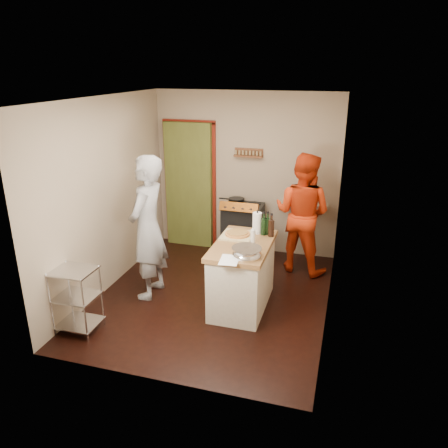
% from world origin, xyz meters
% --- Properties ---
extents(floor, '(3.50, 3.50, 0.00)m').
position_xyz_m(floor, '(0.00, 0.00, 0.00)').
color(floor, black).
rests_on(floor, ground).
extents(back_wall, '(3.00, 0.44, 2.60)m').
position_xyz_m(back_wall, '(-0.64, 1.78, 1.13)').
color(back_wall, tan).
rests_on(back_wall, ground).
extents(left_wall, '(0.04, 3.50, 2.60)m').
position_xyz_m(left_wall, '(-1.50, 0.00, 1.30)').
color(left_wall, tan).
rests_on(left_wall, ground).
extents(right_wall, '(0.04, 3.50, 2.60)m').
position_xyz_m(right_wall, '(1.50, 0.00, 1.30)').
color(right_wall, tan).
rests_on(right_wall, ground).
extents(ceiling, '(3.00, 3.50, 0.02)m').
position_xyz_m(ceiling, '(0.00, 0.00, 2.61)').
color(ceiling, white).
rests_on(ceiling, back_wall).
extents(stove, '(0.60, 0.63, 1.00)m').
position_xyz_m(stove, '(0.05, 1.42, 0.45)').
color(stove, black).
rests_on(stove, ground).
extents(wire_shelving, '(0.48, 0.40, 0.80)m').
position_xyz_m(wire_shelving, '(-1.28, -1.20, 0.44)').
color(wire_shelving, silver).
rests_on(wire_shelving, ground).
extents(island, '(0.68, 1.26, 1.18)m').
position_xyz_m(island, '(0.43, -0.11, 0.47)').
color(island, beige).
rests_on(island, ground).
extents(person_stripe, '(0.46, 0.70, 1.92)m').
position_xyz_m(person_stripe, '(-0.84, -0.16, 0.96)').
color(person_stripe, '#A0A0A4').
rests_on(person_stripe, ground).
extents(person_red, '(1.04, 0.91, 1.80)m').
position_xyz_m(person_red, '(1.00, 1.20, 0.90)').
color(person_red, red).
rests_on(person_red, ground).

